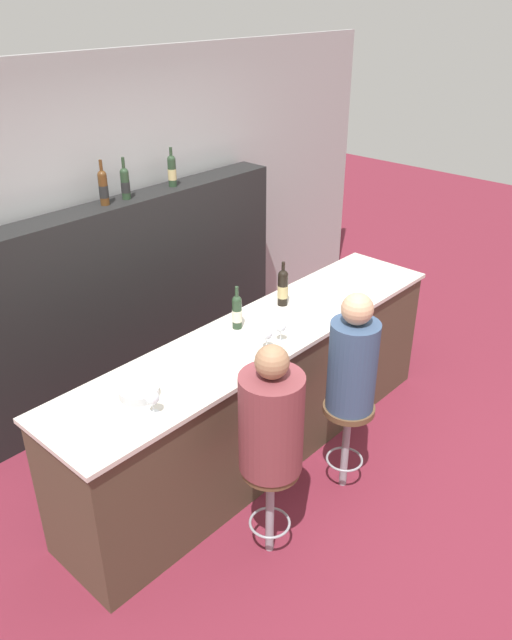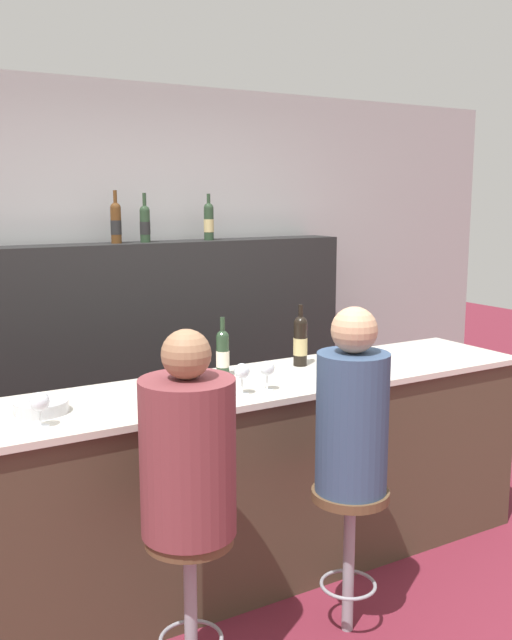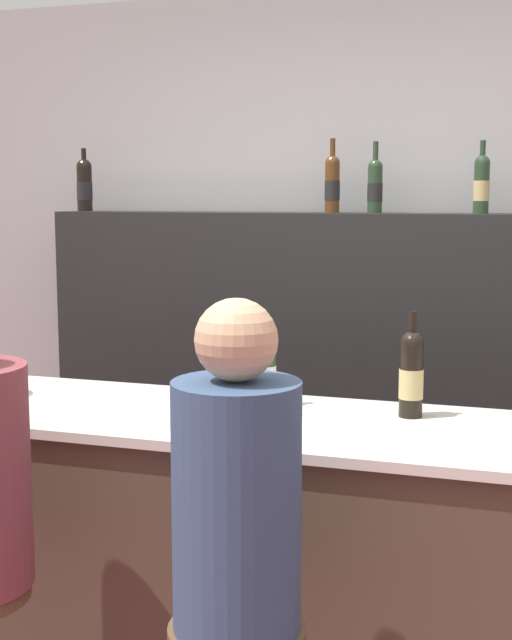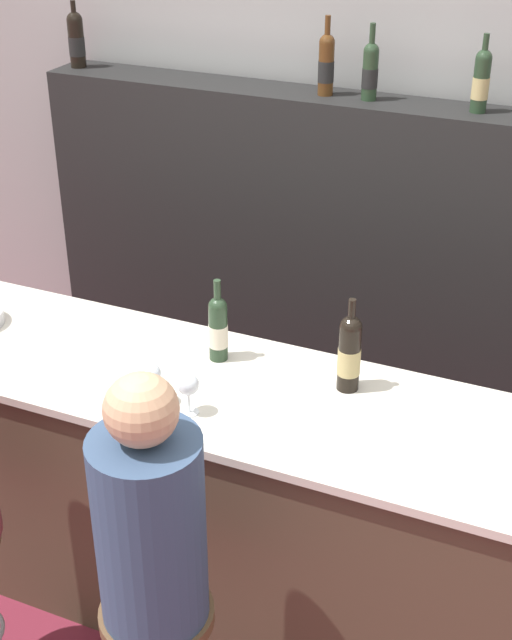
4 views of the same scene
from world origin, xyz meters
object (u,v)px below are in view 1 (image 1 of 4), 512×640
wine_bottle_backbar_2 (125,183)px  wine_bottle_backbar_1 (103,187)px  wine_glass_1 (267,335)px  metal_bowl (139,392)px  wine_bottle_backbar_3 (172,170)px  guest_seated_right (353,360)px  wine_glass_0 (152,398)px  wine_bottle_counter_0 (237,311)px  wine_bottle_counter_1 (283,287)px  bar_stool_right (347,425)px  wine_glass_2 (281,328)px  guest_seated_left (271,419)px  bar_stool_left (270,486)px

wine_bottle_backbar_2 → wine_bottle_backbar_1: bearing=180.0°
wine_glass_1 → metal_bowl: bearing=167.6°
wine_bottle_backbar_3 → guest_seated_right: 2.21m
wine_bottle_backbar_1 → wine_glass_1: size_ratio=2.27×
metal_bowl → guest_seated_right: guest_seated_right is taller
wine_glass_0 → wine_bottle_counter_0: bearing=18.6°
wine_bottle_counter_1 → wine_bottle_backbar_2: wine_bottle_backbar_2 is taller
wine_bottle_backbar_3 → wine_glass_0: (-1.55, -1.58, -0.62)m
wine_bottle_counter_1 → wine_glass_0: (-1.44, -0.33, -0.04)m
metal_bowl → wine_bottle_backbar_3: bearing=42.9°
wine_glass_1 → guest_seated_right: guest_seated_right is taller
wine_bottle_counter_1 → wine_bottle_backbar_1: bearing=113.5°
wine_bottle_counter_1 → bar_stool_right: wine_bottle_counter_1 is taller
wine_bottle_backbar_2 → metal_bowl: (-1.04, -1.39, -0.69)m
wine_bottle_backbar_2 → wine_bottle_backbar_3: wine_bottle_backbar_2 is taller
wine_bottle_counter_0 → guest_seated_right: 0.83m
wine_bottle_counter_0 → wine_bottle_backbar_2: wine_bottle_backbar_2 is taller
wine_glass_2 → wine_bottle_counter_0: bearing=99.6°
wine_glass_1 → bar_stool_right: (0.26, -0.47, -0.59)m
wine_glass_0 → metal_bowl: size_ratio=0.63×
metal_bowl → wine_glass_1: bearing=-12.4°
wine_bottle_counter_1 → metal_bowl: (-1.39, -0.14, -0.11)m
wine_bottle_counter_0 → wine_glass_1: 0.34m
wine_bottle_counter_0 → guest_seated_left: (-0.57, -0.80, -0.14)m
wine_glass_2 → bar_stool_left: size_ratio=0.22×
wine_bottle_backbar_3 → guest_seated_left: 2.46m
wine_bottle_counter_0 → guest_seated_left: size_ratio=0.39×
wine_bottle_counter_0 → wine_bottle_backbar_1: wine_bottle_backbar_1 is taller
wine_glass_0 → bar_stool_right: bearing=-22.2°
wine_glass_0 → wine_glass_2: same height
wine_bottle_backbar_3 → wine_bottle_backbar_2: bearing=-180.0°
wine_bottle_counter_0 → wine_bottle_backbar_1: bearing=93.7°
wine_bottle_backbar_3 → wine_bottle_backbar_1: bearing=180.0°
wine_bottle_backbar_2 → bar_stool_left: bearing=-108.5°
wine_bottle_counter_0 → wine_bottle_counter_1: size_ratio=0.92×
wine_bottle_counter_0 → guest_seated_left: bearing=-125.6°
wine_bottle_counter_0 → metal_bowl: 0.94m
wine_glass_1 → metal_bowl: wine_glass_1 is taller
wine_glass_2 → bar_stool_right: wine_glass_2 is taller
wine_glass_0 → wine_glass_2: size_ratio=1.00×
wine_glass_0 → guest_seated_left: 0.63m
metal_bowl → bar_stool_left: (0.35, -0.66, -0.51)m
wine_bottle_counter_0 → guest_seated_right: bearing=-77.4°
wine_bottle_backbar_1 → wine_bottle_counter_1: bearing=-66.5°
wine_bottle_counter_1 → guest_seated_right: (-0.29, -0.80, -0.13)m
wine_bottle_counter_0 → guest_seated_right: size_ratio=0.38×
wine_bottle_backbar_1 → wine_bottle_counter_0: bearing=-86.3°
wine_bottle_backbar_1 → bar_stool_left: (-0.49, -2.05, -1.21)m
wine_bottle_counter_0 → bar_stool_left: size_ratio=0.46×
wine_glass_0 → guest_seated_right: 1.25m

